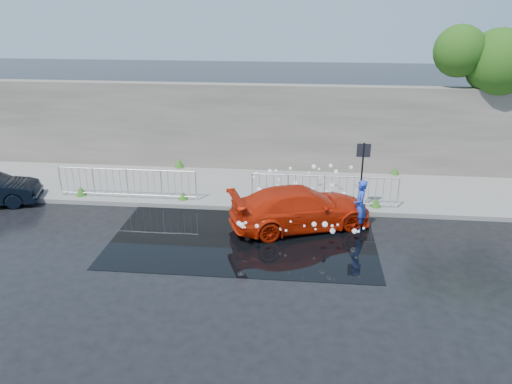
# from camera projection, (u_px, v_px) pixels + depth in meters

# --- Properties ---
(ground) EXTENTS (90.00, 90.00, 0.00)m
(ground) POSITION_uv_depth(u_px,v_px,m) (223.00, 250.00, 14.62)
(ground) COLOR black
(ground) RESTS_ON ground
(pavement) EXTENTS (30.00, 4.00, 0.15)m
(pavement) POSITION_uv_depth(u_px,v_px,m) (244.00, 187.00, 19.22)
(pavement) COLOR gray
(pavement) RESTS_ON ground
(curb) EXTENTS (30.00, 0.25, 0.16)m
(curb) POSITION_uv_depth(u_px,v_px,m) (237.00, 207.00, 17.37)
(curb) COLOR gray
(curb) RESTS_ON ground
(retaining_wall) EXTENTS (30.00, 0.60, 3.50)m
(retaining_wall) POSITION_uv_depth(u_px,v_px,m) (250.00, 127.00, 20.59)
(retaining_wall) COLOR #555047
(retaining_wall) RESTS_ON pavement
(puddle) EXTENTS (8.00, 5.00, 0.01)m
(puddle) POSITION_uv_depth(u_px,v_px,m) (244.00, 236.00, 15.50)
(puddle) COLOR black
(puddle) RESTS_ON ground
(sign_post) EXTENTS (0.45, 0.06, 2.50)m
(sign_post) POSITION_uv_depth(u_px,v_px,m) (362.00, 166.00, 16.46)
(sign_post) COLOR black
(sign_post) RESTS_ON ground
(tree) EXTENTS (5.08, 2.57, 6.28)m
(tree) POSITION_uv_depth(u_px,v_px,m) (503.00, 56.00, 18.82)
(tree) COLOR #332114
(tree) RESTS_ON ground
(railing_left) EXTENTS (5.05, 0.05, 1.10)m
(railing_left) POSITION_uv_depth(u_px,v_px,m) (127.00, 182.00, 17.82)
(railing_left) COLOR silver
(railing_left) RESTS_ON pavement
(railing_right) EXTENTS (5.05, 0.05, 1.10)m
(railing_right) POSITION_uv_depth(u_px,v_px,m) (324.00, 189.00, 17.17)
(railing_right) COLOR silver
(railing_right) RESTS_ON pavement
(weeds) EXTENTS (12.17, 3.93, 0.45)m
(weeds) POSITION_uv_depth(u_px,v_px,m) (238.00, 186.00, 18.61)
(weeds) COLOR #225216
(weeds) RESTS_ON pavement
(water_spray) EXTENTS (3.68, 5.38, 1.08)m
(water_spray) POSITION_uv_depth(u_px,v_px,m) (303.00, 196.00, 16.71)
(water_spray) COLOR white
(water_spray) RESTS_ON ground
(red_car) EXTENTS (4.91, 3.37, 1.32)m
(red_car) POSITION_uv_depth(u_px,v_px,m) (301.00, 208.00, 15.88)
(red_car) COLOR #B81E07
(red_car) RESTS_ON ground
(person) EXTENTS (0.42, 0.62, 1.67)m
(person) POSITION_uv_depth(u_px,v_px,m) (360.00, 206.00, 15.60)
(person) COLOR #243FB7
(person) RESTS_ON ground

